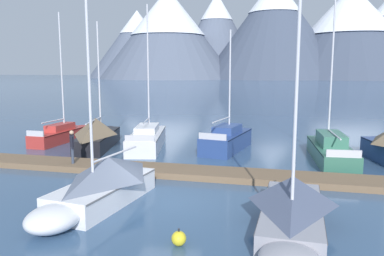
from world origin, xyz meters
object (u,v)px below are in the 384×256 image
sailboat_far_berth (229,138)px  mooring_buoy_channel_marker (179,238)px  sailboat_second_berth (99,133)px  sailboat_end_of_dock (329,148)px  sailboat_outer_slip (292,207)px  sailboat_mid_dock_port (148,137)px  sailboat_nearest_berth (64,133)px  person_on_dock (72,145)px  sailboat_mid_dock_starboard (100,184)px

sailboat_far_berth → mooring_buoy_channel_marker: sailboat_far_berth is taller
sailboat_second_berth → sailboat_end_of_dock: bearing=-4.0°
sailboat_outer_slip → sailboat_mid_dock_port: bearing=123.8°
mooring_buoy_channel_marker → sailboat_second_berth: bearing=121.5°
sailboat_mid_dock_port → sailboat_outer_slip: 14.86m
sailboat_outer_slip → sailboat_nearest_berth: bearing=138.0°
sailboat_outer_slip → sailboat_end_of_dock: bearing=74.6°
sailboat_end_of_dock → person_on_dock: bearing=-161.3°
sailboat_second_berth → sailboat_outer_slip: size_ratio=1.16×
sailboat_nearest_berth → person_on_dock: (4.33, -7.24, 0.71)m
sailboat_mid_dock_starboard → sailboat_far_berth: (3.95, 11.42, -0.14)m
sailboat_mid_dock_port → sailboat_far_berth: (5.34, 0.22, 0.03)m
sailboat_nearest_berth → sailboat_second_berth: 3.80m
sailboat_second_berth → mooring_buoy_channel_marker: bearing=-58.5°
sailboat_nearest_berth → person_on_dock: bearing=-59.1°
sailboat_outer_slip → person_on_dock: (-10.44, 6.04, 0.51)m
mooring_buoy_channel_marker → sailboat_outer_slip: bearing=27.0°
sailboat_nearest_berth → sailboat_mid_dock_starboard: 14.48m
sailboat_second_berth → person_on_dock: sailboat_second_berth is taller
sailboat_mid_dock_starboard → sailboat_far_berth: sailboat_mid_dock_starboard is taller
sailboat_mid_dock_starboard → sailboat_second_berth: bearing=113.4°
sailboat_mid_dock_port → person_on_dock: (-2.17, -6.30, 0.64)m
sailboat_mid_dock_port → mooring_buoy_channel_marker: size_ratio=17.96×
sailboat_mid_dock_starboard → sailboat_end_of_dock: size_ratio=0.93×
sailboat_nearest_berth → person_on_dock: 8.46m
sailboat_outer_slip → mooring_buoy_channel_marker: 3.73m
sailboat_mid_dock_port → sailboat_end_of_dock: sailboat_mid_dock_port is taller
mooring_buoy_channel_marker → sailboat_nearest_berth: bearing=127.5°
person_on_dock → mooring_buoy_channel_marker: (7.15, -7.72, -1.04)m
sailboat_outer_slip → sailboat_mid_dock_starboard: bearing=170.6°
sailboat_second_berth → mooring_buoy_channel_marker: 15.55m
sailboat_nearest_berth → sailboat_mid_dock_port: (6.50, -0.94, 0.07)m
mooring_buoy_channel_marker → sailboat_end_of_dock: bearing=63.1°
sailboat_outer_slip → mooring_buoy_channel_marker: size_ratio=13.65×
sailboat_second_berth → mooring_buoy_channel_marker: sailboat_second_berth is taller
sailboat_second_berth → sailboat_outer_slip: bearing=-45.4°
person_on_dock → mooring_buoy_channel_marker: bearing=-47.2°
sailboat_mid_dock_port → sailboat_end_of_dock: bearing=-9.0°
sailboat_second_berth → sailboat_mid_dock_starboard: 11.37m
sailboat_nearest_berth → sailboat_second_berth: bearing=-26.9°
sailboat_end_of_dock → sailboat_outer_slip: bearing=-105.4°
sailboat_mid_dock_port → sailboat_outer_slip: bearing=-56.2°
sailboat_far_berth → sailboat_nearest_berth: bearing=176.5°
sailboat_end_of_dock → mooring_buoy_channel_marker: size_ratio=17.86×
person_on_dock → sailboat_outer_slip: bearing=-30.1°
sailboat_end_of_dock → person_on_dock: size_ratio=5.42×
sailboat_second_berth → sailboat_nearest_berth: bearing=153.1°
sailboat_nearest_berth → sailboat_outer_slip: 19.86m
sailboat_second_berth → sailboat_end_of_dock: 14.35m
sailboat_far_berth → sailboat_outer_slip: (2.92, -12.56, 0.09)m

